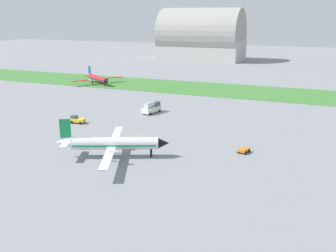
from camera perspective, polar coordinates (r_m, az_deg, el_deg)
ground_plane at (r=88.47m, az=-4.91°, el=-1.91°), size 600.00×600.00×0.00m
grass_taxiway_strip at (r=149.07m, az=6.95°, el=5.28°), size 360.00×28.00×0.08m
airplane_taxiing_turboprop at (r=162.10m, az=-10.17°, el=6.83°), size 16.86×19.29×6.60m
airplane_foreground_turboprop at (r=77.05m, az=-8.05°, el=-2.49°), size 21.08×24.30×7.73m
pushback_tug_near_gate at (r=103.79m, az=-13.02°, el=0.91°), size 3.71×2.26×1.95m
fuel_truck_midfield at (r=111.73m, az=-2.38°, el=2.70°), size 3.60×6.84×3.29m
baggage_cart_by_runway at (r=80.82m, az=10.94°, el=-3.45°), size 2.29×2.74×0.90m
hangar_distant at (r=252.15m, az=4.87°, el=12.49°), size 50.81×32.37×32.37m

